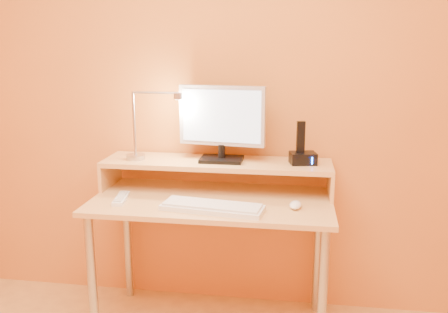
% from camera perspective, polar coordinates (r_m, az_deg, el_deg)
% --- Properties ---
extents(wall_back, '(3.00, 0.04, 2.50)m').
position_cam_1_polar(wall_back, '(2.60, -0.31, 8.34)').
color(wall_back, orange).
rests_on(wall_back, floor).
extents(desk_leg_fl, '(0.04, 0.04, 0.69)m').
position_cam_1_polar(desk_leg_fl, '(2.47, -15.58, -14.36)').
color(desk_leg_fl, '#B3B3B9').
rests_on(desk_leg_fl, floor).
extents(desk_leg_fr, '(0.04, 0.04, 0.69)m').
position_cam_1_polar(desk_leg_fr, '(2.29, 11.72, -16.52)').
color(desk_leg_fr, '#B3B3B9').
rests_on(desk_leg_fr, floor).
extents(desk_leg_bl, '(0.04, 0.04, 0.69)m').
position_cam_1_polar(desk_leg_bl, '(2.89, -11.52, -9.96)').
color(desk_leg_bl, '#B3B3B9').
rests_on(desk_leg_bl, floor).
extents(desk_leg_br, '(0.04, 0.04, 0.69)m').
position_cam_1_polar(desk_leg_br, '(2.73, 11.19, -11.34)').
color(desk_leg_br, '#B3B3B9').
rests_on(desk_leg_br, floor).
extents(desk_lower, '(1.20, 0.60, 0.02)m').
position_cam_1_polar(desk_lower, '(2.39, -1.48, -5.37)').
color(desk_lower, tan).
rests_on(desk_lower, floor).
extents(shelf_riser_left, '(0.02, 0.30, 0.14)m').
position_cam_1_polar(shelf_riser_left, '(2.67, -13.51, -1.98)').
color(shelf_riser_left, tan).
rests_on(shelf_riser_left, desk_lower).
extents(shelf_riser_right, '(0.02, 0.30, 0.14)m').
position_cam_1_polar(shelf_riser_right, '(2.49, 12.68, -3.05)').
color(shelf_riser_right, tan).
rests_on(shelf_riser_right, desk_lower).
extents(desk_shelf, '(1.20, 0.30, 0.02)m').
position_cam_1_polar(desk_shelf, '(2.49, -0.90, -0.80)').
color(desk_shelf, tan).
rests_on(desk_shelf, desk_lower).
extents(monitor_foot, '(0.22, 0.16, 0.02)m').
position_cam_1_polar(monitor_foot, '(2.48, -0.29, -0.34)').
color(monitor_foot, black).
rests_on(monitor_foot, desk_shelf).
extents(monitor_neck, '(0.04, 0.04, 0.07)m').
position_cam_1_polar(monitor_neck, '(2.47, -0.29, 0.66)').
color(monitor_neck, black).
rests_on(monitor_neck, monitor_foot).
extents(monitor_panel, '(0.45, 0.09, 0.31)m').
position_cam_1_polar(monitor_panel, '(2.45, -0.26, 4.93)').
color(monitor_panel, '#B6B5C0').
rests_on(monitor_panel, monitor_neck).
extents(monitor_back, '(0.41, 0.06, 0.26)m').
position_cam_1_polar(monitor_back, '(2.47, -0.17, 5.01)').
color(monitor_back, black).
rests_on(monitor_back, monitor_panel).
extents(monitor_screen, '(0.41, 0.06, 0.27)m').
position_cam_1_polar(monitor_screen, '(2.43, -0.33, 4.87)').
color(monitor_screen, silver).
rests_on(monitor_screen, monitor_panel).
extents(lamp_base, '(0.10, 0.10, 0.02)m').
position_cam_1_polar(lamp_base, '(2.56, -10.59, -0.05)').
color(lamp_base, '#B3B3B9').
rests_on(lamp_base, desk_shelf).
extents(lamp_post, '(0.01, 0.01, 0.33)m').
position_cam_1_polar(lamp_post, '(2.53, -10.76, 3.87)').
color(lamp_post, '#B3B3B9').
rests_on(lamp_post, lamp_base).
extents(lamp_arm, '(0.24, 0.01, 0.01)m').
position_cam_1_polar(lamp_arm, '(2.47, -8.27, 7.61)').
color(lamp_arm, '#B3B3B9').
rests_on(lamp_arm, lamp_post).
extents(lamp_head, '(0.04, 0.04, 0.03)m').
position_cam_1_polar(lamp_head, '(2.44, -5.54, 7.26)').
color(lamp_head, '#B3B3B9').
rests_on(lamp_head, lamp_arm).
extents(lamp_bulb, '(0.03, 0.03, 0.00)m').
position_cam_1_polar(lamp_bulb, '(2.44, -5.53, 6.89)').
color(lamp_bulb, '#FFEAC6').
rests_on(lamp_bulb, lamp_head).
extents(phone_dock, '(0.15, 0.12, 0.06)m').
position_cam_1_polar(phone_dock, '(2.45, 9.48, -0.20)').
color(phone_dock, black).
rests_on(phone_dock, desk_shelf).
extents(phone_handset, '(0.04, 0.03, 0.16)m').
position_cam_1_polar(phone_handset, '(2.43, 9.22, 2.34)').
color(phone_handset, black).
rests_on(phone_handset, phone_dock).
extents(phone_led, '(0.01, 0.00, 0.04)m').
position_cam_1_polar(phone_led, '(2.40, 10.56, -0.51)').
color(phone_led, '#1E77F2').
rests_on(phone_led, phone_dock).
extents(keyboard, '(0.50, 0.22, 0.02)m').
position_cam_1_polar(keyboard, '(2.23, -1.43, -6.19)').
color(keyboard, white).
rests_on(keyboard, desk_lower).
extents(mouse, '(0.07, 0.10, 0.03)m').
position_cam_1_polar(mouse, '(2.27, 8.60, -5.78)').
color(mouse, white).
rests_on(mouse, desk_lower).
extents(remote_control, '(0.08, 0.20, 0.02)m').
position_cam_1_polar(remote_control, '(2.42, -12.28, -4.97)').
color(remote_control, white).
rests_on(remote_control, desk_lower).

